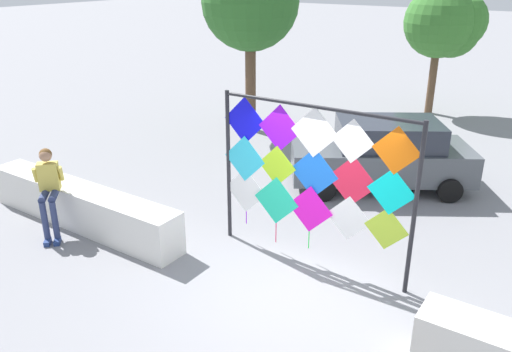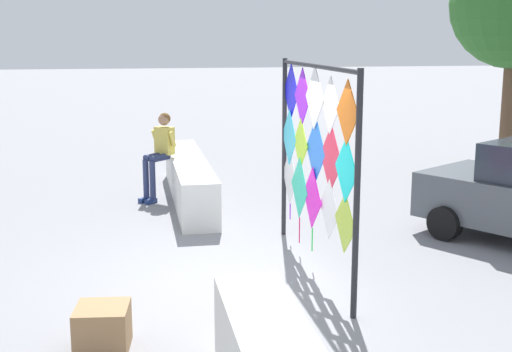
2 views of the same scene
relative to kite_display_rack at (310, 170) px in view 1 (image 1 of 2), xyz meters
The scene contains 7 objects.
ground 1.92m from the kite_display_rack, 76.98° to the right, with size 120.00×120.00×0.00m, color gray.
plaza_ledge_left 4.57m from the kite_display_rack, 163.03° to the right, with size 4.69×0.62×0.80m, color silver.
kite_display_rack is the anchor object (origin of this frame).
seated_vendor 4.75m from the kite_display_rack, 157.35° to the right, with size 0.76×0.77×1.65m.
parked_car 3.89m from the kite_display_rack, 92.68° to the left, with size 4.22×3.53×1.53m.
tree_palm_like 8.03m from the kite_display_rack, 131.86° to the left, with size 2.83×2.77×5.14m.
tree_far_right 11.03m from the kite_display_rack, 95.07° to the left, with size 2.52×2.48×4.13m.
Camera 1 is at (3.32, -5.89, 4.66)m, focal length 36.26 mm.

